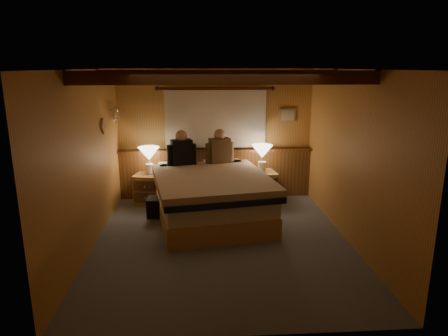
{
  "coord_description": "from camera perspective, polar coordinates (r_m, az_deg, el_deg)",
  "views": [
    {
      "loc": [
        -0.32,
        -5.29,
        2.43
      ],
      "look_at": [
        0.05,
        0.4,
        0.98
      ],
      "focal_mm": 32.0,
      "sensor_mm": 36.0,
      "label": 1
    }
  ],
  "objects": [
    {
      "name": "wainscot",
      "position": [
        7.59,
        -1.18,
        -0.6
      ],
      "size": [
        3.6,
        0.23,
        0.94
      ],
      "color": "brown",
      "rests_on": "wall_back"
    },
    {
      "name": "nightstand_left",
      "position": [
        7.42,
        -10.62,
        -2.91
      ],
      "size": [
        0.57,
        0.54,
        0.54
      ],
      "rotation": [
        0.0,
        0.0,
        -0.21
      ],
      "color": "tan",
      "rests_on": "floor"
    },
    {
      "name": "lamp_right",
      "position": [
        7.19,
        5.47,
        2.14
      ],
      "size": [
        0.38,
        0.38,
        0.49
      ],
      "color": "silver",
      "rests_on": "nightstand_right"
    },
    {
      "name": "framed_print",
      "position": [
        7.61,
        9.06,
        7.44
      ],
      "size": [
        0.3,
        0.04,
        0.25
      ],
      "color": "#A17550",
      "rests_on": "wall_back"
    },
    {
      "name": "bed",
      "position": [
        6.49,
        -1.92,
        -4.01
      ],
      "size": [
        2.05,
        2.49,
        0.76
      ],
      "rotation": [
        0.0,
        0.0,
        0.17
      ],
      "color": "tan",
      "rests_on": "floor"
    },
    {
      "name": "floor",
      "position": [
        5.83,
        -0.25,
        -10.38
      ],
      "size": [
        4.2,
        4.2,
        0.0
      ],
      "primitive_type": "plane",
      "color": "#4E545C",
      "rests_on": "ground"
    },
    {
      "name": "ceiling_beams",
      "position": [
        5.45,
        -0.37,
        12.99
      ],
      "size": [
        3.6,
        1.65,
        0.16
      ],
      "color": "#4F2913",
      "rests_on": "ceiling"
    },
    {
      "name": "wall_right",
      "position": [
        5.83,
        17.69,
        1.39
      ],
      "size": [
        0.0,
        4.2,
        4.2
      ],
      "primitive_type": "plane",
      "rotation": [
        1.57,
        0.0,
        -1.57
      ],
      "color": "#CD9049",
      "rests_on": "floor"
    },
    {
      "name": "lamp_left",
      "position": [
        7.28,
        -10.67,
        1.81
      ],
      "size": [
        0.38,
        0.38,
        0.5
      ],
      "color": "silver",
      "rests_on": "nightstand_left"
    },
    {
      "name": "wall_left",
      "position": [
        5.63,
        -18.87,
        0.85
      ],
      "size": [
        0.0,
        4.2,
        4.2
      ],
      "primitive_type": "plane",
      "rotation": [
        1.57,
        0.0,
        1.57
      ],
      "color": "#CD9049",
      "rests_on": "floor"
    },
    {
      "name": "curtain_window",
      "position": [
        7.38,
        -1.22,
        7.19
      ],
      "size": [
        2.18,
        0.09,
        1.11
      ],
      "color": "#4F2913",
      "rests_on": "wall_back"
    },
    {
      "name": "coat_rail",
      "position": [
        7.05,
        -15.29,
        7.55
      ],
      "size": [
        0.05,
        0.55,
        0.24
      ],
      "color": "silver",
      "rests_on": "wall_left"
    },
    {
      "name": "nightstand_right",
      "position": [
        7.33,
        5.24,
        -2.76
      ],
      "size": [
        0.59,
        0.55,
        0.58
      ],
      "rotation": [
        0.0,
        0.0,
        0.15
      ],
      "color": "tan",
      "rests_on": "floor"
    },
    {
      "name": "person_right",
      "position": [
        7.12,
        -0.62,
        2.74
      ],
      "size": [
        0.51,
        0.29,
        0.64
      ],
      "rotation": [
        0.0,
        0.0,
        0.27
      ],
      "color": "#533A21",
      "rests_on": "bed"
    },
    {
      "name": "ceiling",
      "position": [
        5.3,
        -0.27,
        13.93
      ],
      "size": [
        4.2,
        4.2,
        0.0
      ],
      "primitive_type": "plane",
      "rotation": [
        3.14,
        0.0,
        0.0
      ],
      "color": "#B67744",
      "rests_on": "wall_back"
    },
    {
      "name": "person_left",
      "position": [
        7.01,
        -6.07,
        2.48
      ],
      "size": [
        0.51,
        0.29,
        0.64
      ],
      "rotation": [
        0.0,
        0.0,
        0.27
      ],
      "color": "black",
      "rests_on": "bed"
    },
    {
      "name": "wall_front",
      "position": [
        3.43,
        1.87,
        -6.76
      ],
      "size": [
        3.6,
        0.0,
        3.6
      ],
      "primitive_type": "plane",
      "rotation": [
        -1.57,
        0.0,
        0.0
      ],
      "color": "#CD9049",
      "rests_on": "floor"
    },
    {
      "name": "duffel_bag",
      "position": [
        6.77,
        -8.65,
        -5.46
      ],
      "size": [
        0.54,
        0.33,
        0.38
      ],
      "rotation": [
        0.0,
        0.0,
        -0.03
      ],
      "color": "black",
      "rests_on": "floor"
    },
    {
      "name": "wall_back",
      "position": [
        7.5,
        -1.23,
        4.81
      ],
      "size": [
        3.6,
        0.0,
        3.6
      ],
      "primitive_type": "plane",
      "rotation": [
        1.57,
        0.0,
        0.0
      ],
      "color": "#CD9049",
      "rests_on": "floor"
    }
  ]
}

